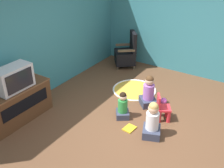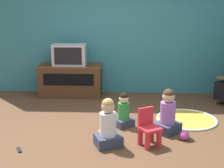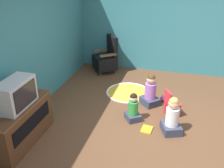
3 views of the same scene
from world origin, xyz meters
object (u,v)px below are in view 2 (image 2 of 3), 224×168
object	(u,v)px
toy_ball	(185,135)
book	(106,133)
television	(69,55)
tv_cabinet	(71,80)
yellow_kid_chair	(149,130)
child_watching_center	(124,112)
remote_control	(19,150)
child_watching_left	(108,125)
child_watching_right	(168,114)

from	to	relation	value
toy_ball	book	world-z (taller)	toy_ball
television	tv_cabinet	bearing A→B (deg)	90.00
tv_cabinet	toy_ball	xyz separation A→B (m)	(2.01, -2.15, -0.27)
book	yellow_kid_chair	bearing A→B (deg)	154.94
toy_ball	book	size ratio (longest dim) A/B	0.56
tv_cabinet	book	bearing A→B (deg)	-66.22
television	yellow_kid_chair	distance (m)	2.80
child_watching_center	book	size ratio (longest dim) A/B	2.24
remote_control	tv_cabinet	bearing A→B (deg)	-34.71
child_watching_left	child_watching_center	xyz separation A→B (m)	(0.21, 0.72, -0.06)
tv_cabinet	child_watching_right	distance (m)	2.60
television	yellow_kid_chair	bearing A→B (deg)	-57.03
tv_cabinet	child_watching_center	distance (m)	2.01
child_watching_center	child_watching_right	distance (m)	0.70
child_watching_left	child_watching_right	xyz separation A→B (m)	(0.87, 0.49, 0.00)
child_watching_left	child_watching_center	size ratio (longest dim) A/B	1.23
toy_ball	child_watching_left	bearing A→B (deg)	-168.17
child_watching_left	remote_control	xyz separation A→B (m)	(-1.18, -0.21, -0.28)
tv_cabinet	book	world-z (taller)	tv_cabinet
child_watching_center	yellow_kid_chair	bearing A→B (deg)	-97.55
child_watching_right	remote_control	size ratio (longest dim) A/B	4.48
child_watching_right	toy_ball	distance (m)	0.41
child_watching_right	toy_ball	xyz separation A→B (m)	(0.22, -0.26, -0.23)
tv_cabinet	remote_control	world-z (taller)	tv_cabinet
child_watching_left	child_watching_right	distance (m)	1.00
yellow_kid_chair	child_watching_center	bearing A→B (deg)	86.87
yellow_kid_chair	remote_control	size ratio (longest dim) A/B	3.40
child_watching_center	book	xyz separation A→B (m)	(-0.26, -0.31, -0.23)
child_watching_left	toy_ball	xyz separation A→B (m)	(1.09, 0.23, -0.22)
toy_ball	book	xyz separation A→B (m)	(-1.14, 0.18, -0.06)
toy_ball	child_watching_center	bearing A→B (deg)	150.90
television	remote_control	distance (m)	2.69
tv_cabinet	yellow_kid_chair	world-z (taller)	tv_cabinet
tv_cabinet	child_watching_center	world-z (taller)	tv_cabinet
child_watching_right	remote_control	bearing A→B (deg)	154.62
television	book	xyz separation A→B (m)	(0.87, -1.91, -0.87)
television	child_watching_left	xyz separation A→B (m)	(0.92, -2.32, -0.59)
child_watching_center	remote_control	size ratio (longest dim) A/B	3.62
television	remote_control	size ratio (longest dim) A/B	4.41
television	toy_ball	size ratio (longest dim) A/B	4.86
toy_ball	tv_cabinet	bearing A→B (deg)	133.08
tv_cabinet	remote_control	xyz separation A→B (m)	(-0.26, -2.58, -0.33)
tv_cabinet	child_watching_right	size ratio (longest dim) A/B	1.91
child_watching_left	book	distance (m)	0.50
child_watching_right	book	size ratio (longest dim) A/B	2.78
yellow_kid_chair	child_watching_right	distance (m)	0.55
book	remote_control	bearing A→B (deg)	34.74
remote_control	television	bearing A→B (deg)	-34.82
child_watching_left	remote_control	size ratio (longest dim) A/B	4.46
child_watching_left	tv_cabinet	bearing A→B (deg)	89.62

